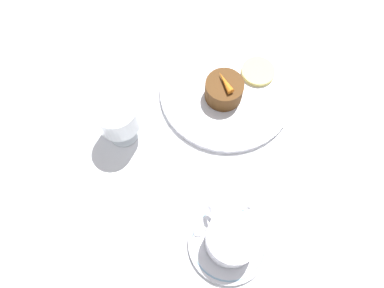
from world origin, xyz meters
TOP-DOWN VIEW (x-y plane):
  - ground_plane at (0.00, 0.00)m, footprint 3.00×3.00m
  - dinner_plate at (0.02, -0.03)m, footprint 0.27×0.27m
  - saucer at (-0.23, 0.14)m, footprint 0.14×0.14m
  - coffee_cup at (-0.23, 0.14)m, footprint 0.11×0.09m
  - spoon at (-0.19, 0.14)m, footprint 0.02×0.12m
  - wine_glass at (0.05, 0.19)m, footprint 0.08×0.08m
  - fork at (-0.16, -0.02)m, footprint 0.06×0.19m
  - dessert_cake at (0.01, -0.02)m, footprint 0.08×0.08m
  - carrot_garnish at (0.01, -0.02)m, footprint 0.05×0.02m
  - pineapple_slice at (0.02, -0.11)m, footprint 0.07×0.07m

SIDE VIEW (x-z plane):
  - ground_plane at x=0.00m, z-range 0.00..0.00m
  - fork at x=-0.16m, z-range 0.00..0.01m
  - saucer at x=-0.23m, z-range 0.00..0.01m
  - dinner_plate at x=0.02m, z-range 0.00..0.02m
  - spoon at x=-0.19m, z-range 0.01..0.01m
  - pineapple_slice at x=0.02m, z-range 0.01..0.02m
  - dessert_cake at x=0.01m, z-range 0.01..0.06m
  - coffee_cup at x=-0.23m, z-range 0.01..0.08m
  - carrot_garnish at x=0.01m, z-range 0.06..0.07m
  - wine_glass at x=0.05m, z-range 0.02..0.12m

